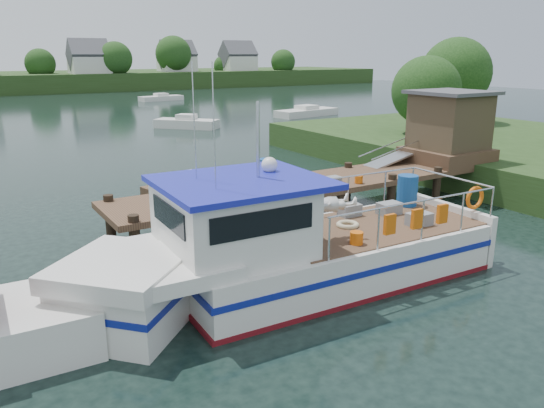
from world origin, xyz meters
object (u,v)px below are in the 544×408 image
moored_rowboat (188,189)px  moored_b (187,123)px  moored_c (307,112)px  lobster_boat (287,251)px  moored_far (161,98)px  dock (407,148)px

moored_rowboat → moored_b: (8.74, 20.73, 0.01)m
moored_rowboat → moored_c: bearing=63.4°
lobster_boat → moored_far: size_ratio=2.07×
moored_b → moored_c: (13.69, 2.04, -0.03)m
moored_far → moored_b: 28.04m
moored_far → moored_c: (5.90, -24.90, 0.04)m
moored_rowboat → lobster_boat: bearing=-80.4°
moored_far → moored_b: bearing=-128.1°
dock → moored_rowboat: size_ratio=4.11×
lobster_boat → moored_far: lobster_boat is taller
moored_rowboat → moored_far: (16.53, 47.66, -0.05)m
dock → moored_c: bearing=62.1°
dock → moored_b: (1.07, 25.84, -1.81)m
lobster_boat → moored_c: size_ratio=1.73×
lobster_boat → moored_c: bearing=56.0°
moored_b → dock: bearing=-79.4°
moored_c → dock: bearing=-117.1°
moored_far → moored_b: moored_b is taller
dock → lobster_boat: (-9.12, -4.82, -1.18)m
lobster_boat → moored_b: size_ratio=2.41×
moored_far → moored_b: size_ratio=1.17×
dock → moored_b: bearing=87.6°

